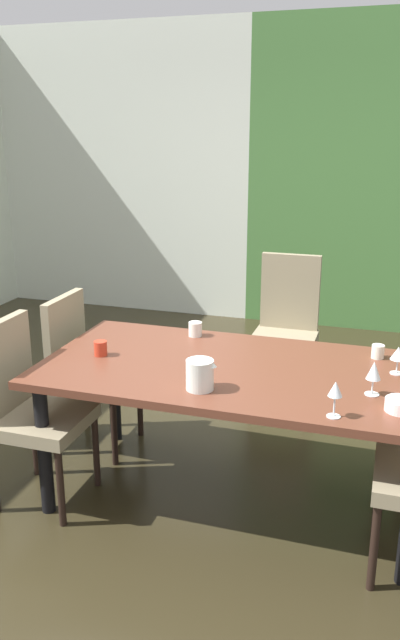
% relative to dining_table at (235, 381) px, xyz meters
% --- Properties ---
extents(ground_plane, '(5.97, 6.26, 0.02)m').
position_rel_dining_table_xyz_m(ground_plane, '(-0.50, 0.12, -0.68)').
color(ground_plane, '#2D2717').
extents(back_panel_interior, '(2.79, 0.10, 2.86)m').
position_rel_dining_table_xyz_m(back_panel_interior, '(-2.09, 3.20, 0.76)').
color(back_panel_interior, silver).
rests_on(back_panel_interior, ground_plane).
extents(dining_table, '(1.94, 1.02, 0.74)m').
position_rel_dining_table_xyz_m(dining_table, '(0.00, 0.00, 0.00)').
color(dining_table, brown).
rests_on(dining_table, ground_plane).
extents(chair_left_far, '(0.45, 0.44, 0.94)m').
position_rel_dining_table_xyz_m(chair_left_far, '(-1.01, 0.31, -0.14)').
color(chair_left_far, gray).
rests_on(chair_left_far, ground_plane).
extents(chair_head_far, '(0.44, 0.45, 1.03)m').
position_rel_dining_table_xyz_m(chair_head_far, '(0.02, 1.38, -0.11)').
color(chair_head_far, gray).
rests_on(chair_head_far, ground_plane).
extents(chair_left_near, '(0.45, 0.44, 0.97)m').
position_rel_dining_table_xyz_m(chair_left_near, '(-1.01, -0.31, -0.13)').
color(chair_left_near, gray).
rests_on(chair_left_near, ground_plane).
extents(wine_glass_north, '(0.06, 0.06, 0.16)m').
position_rel_dining_table_xyz_m(wine_glass_north, '(0.53, -0.42, 0.19)').
color(wine_glass_north, silver).
rests_on(wine_glass_north, dining_table).
extents(wine_glass_west, '(0.07, 0.07, 0.16)m').
position_rel_dining_table_xyz_m(wine_glass_west, '(0.67, -0.14, 0.19)').
color(wine_glass_west, silver).
rests_on(wine_glass_west, dining_table).
extents(wine_glass_left, '(0.07, 0.07, 0.14)m').
position_rel_dining_table_xyz_m(wine_glass_left, '(0.77, 0.15, 0.18)').
color(wine_glass_left, silver).
rests_on(wine_glass_left, dining_table).
extents(cup_right, '(0.07, 0.07, 0.08)m').
position_rel_dining_table_xyz_m(cup_right, '(-0.71, -0.05, 0.11)').
color(cup_right, '#BB341F').
rests_on(cup_right, dining_table).
extents(cup_corner, '(0.07, 0.07, 0.07)m').
position_rel_dining_table_xyz_m(cup_corner, '(0.67, 0.34, 0.11)').
color(cup_corner, silver).
rests_on(cup_corner, dining_table).
extents(cup_front, '(0.08, 0.08, 0.08)m').
position_rel_dining_table_xyz_m(cup_front, '(-0.34, 0.39, 0.12)').
color(cup_front, silver).
rests_on(cup_front, dining_table).
extents(pitcher_rear, '(0.14, 0.13, 0.14)m').
position_rel_dining_table_xyz_m(pitcher_rear, '(-0.08, -0.31, 0.15)').
color(pitcher_rear, silver).
rests_on(pitcher_rear, dining_table).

